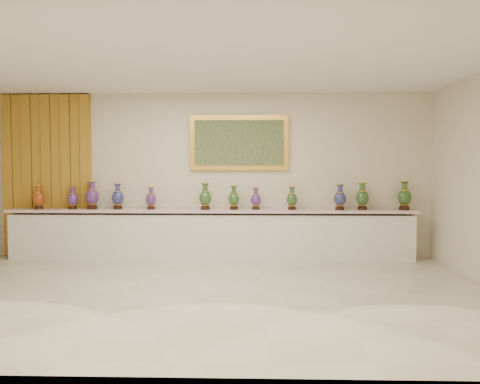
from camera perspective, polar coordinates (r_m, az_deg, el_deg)
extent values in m
plane|color=beige|center=(6.34, -5.45, -12.09)|extent=(8.00, 8.00, 0.00)
plane|color=beige|center=(8.61, -3.47, 2.00)|extent=(8.00, 0.00, 8.00)
plane|color=white|center=(6.27, -5.59, 15.44)|extent=(8.00, 8.00, 0.00)
cube|color=#AD6C25|center=(9.32, -22.42, 1.86)|extent=(1.64, 0.14, 2.95)
cube|color=gold|center=(8.55, -0.12, 6.01)|extent=(1.80, 0.06, 1.00)
cube|color=#19331D|center=(8.51, -0.12, 6.03)|extent=(1.62, 0.02, 0.82)
cube|color=white|center=(8.47, -3.58, -5.45)|extent=(7.20, 0.42, 0.81)
cube|color=beige|center=(8.39, -3.60, -2.30)|extent=(7.28, 0.48, 0.05)
cylinder|color=black|center=(9.17, -23.31, -1.79)|extent=(0.15, 0.15, 0.04)
cone|color=gold|center=(9.17, -23.32, -1.50)|extent=(0.13, 0.13, 0.03)
ellipsoid|color=#860903|center=(9.16, -23.33, -0.75)|extent=(0.26, 0.26, 0.25)
cylinder|color=gold|center=(9.15, -23.35, -0.08)|extent=(0.14, 0.14, 0.01)
cylinder|color=#860903|center=(9.15, -23.35, 0.26)|extent=(0.08, 0.08, 0.09)
cone|color=#860903|center=(9.15, -23.36, 0.66)|extent=(0.14, 0.14, 0.03)
cylinder|color=gold|center=(9.15, -23.36, 0.76)|extent=(0.14, 0.14, 0.01)
cylinder|color=black|center=(8.98, -19.70, -1.82)|extent=(0.15, 0.15, 0.04)
cone|color=gold|center=(8.98, -19.71, -1.54)|extent=(0.13, 0.13, 0.03)
ellipsoid|color=#270C4D|center=(8.97, -19.72, -0.80)|extent=(0.21, 0.21, 0.24)
cylinder|color=gold|center=(8.97, -19.73, -0.15)|extent=(0.13, 0.13, 0.01)
cylinder|color=#270C4D|center=(8.96, -19.74, 0.18)|extent=(0.08, 0.08, 0.09)
cone|color=#270C4D|center=(8.96, -19.75, 0.56)|extent=(0.13, 0.13, 0.03)
cylinder|color=gold|center=(8.96, -19.75, 0.67)|extent=(0.14, 0.14, 0.01)
cylinder|color=black|center=(8.87, -17.56, -1.82)|extent=(0.18, 0.18, 0.05)
cone|color=gold|center=(8.87, -17.56, -1.46)|extent=(0.16, 0.16, 0.03)
ellipsoid|color=#270C4D|center=(8.86, -17.58, -0.55)|extent=(0.30, 0.30, 0.29)
cylinder|color=gold|center=(8.85, -17.59, 0.25)|extent=(0.16, 0.16, 0.01)
cylinder|color=#270C4D|center=(8.85, -17.60, 0.67)|extent=(0.09, 0.09, 0.11)
cone|color=#270C4D|center=(8.85, -17.60, 1.14)|extent=(0.16, 0.16, 0.04)
cylinder|color=gold|center=(8.85, -17.60, 1.27)|extent=(0.17, 0.17, 0.01)
cylinder|color=black|center=(8.74, -14.66, -1.86)|extent=(0.16, 0.16, 0.05)
cone|color=gold|center=(8.73, -14.66, -1.53)|extent=(0.14, 0.14, 0.03)
ellipsoid|color=#101346|center=(8.72, -14.67, -0.69)|extent=(0.27, 0.27, 0.27)
cylinder|color=gold|center=(8.72, -14.68, 0.06)|extent=(0.15, 0.15, 0.01)
cylinder|color=#101346|center=(8.71, -14.69, 0.45)|extent=(0.09, 0.09, 0.10)
cone|color=#101346|center=(8.71, -14.69, 0.88)|extent=(0.15, 0.15, 0.04)
cylinder|color=gold|center=(8.71, -14.70, 1.00)|extent=(0.15, 0.15, 0.01)
cylinder|color=black|center=(8.56, -10.80, -1.93)|extent=(0.14, 0.14, 0.04)
cone|color=gold|center=(8.56, -10.80, -1.64)|extent=(0.12, 0.12, 0.03)
ellipsoid|color=#270C4D|center=(8.55, -10.81, -0.91)|extent=(0.23, 0.23, 0.23)
cylinder|color=gold|center=(8.55, -10.81, -0.25)|extent=(0.13, 0.13, 0.01)
cylinder|color=#270C4D|center=(8.54, -10.82, 0.09)|extent=(0.07, 0.07, 0.08)
cone|color=#270C4D|center=(8.54, -10.82, 0.48)|extent=(0.13, 0.13, 0.03)
cylinder|color=gold|center=(8.54, -10.82, 0.58)|extent=(0.13, 0.13, 0.01)
cylinder|color=black|center=(8.36, -4.26, -1.98)|extent=(0.17, 0.17, 0.05)
cone|color=gold|center=(8.35, -4.26, -1.63)|extent=(0.15, 0.15, 0.03)
ellipsoid|color=black|center=(8.34, -4.26, -0.73)|extent=(0.24, 0.24, 0.28)
cylinder|color=gold|center=(8.34, -4.26, 0.07)|extent=(0.15, 0.15, 0.01)
cylinder|color=black|center=(8.34, -4.27, 0.49)|extent=(0.09, 0.09, 0.10)
cone|color=black|center=(8.33, -4.27, 0.95)|extent=(0.15, 0.15, 0.04)
cylinder|color=gold|center=(8.33, -4.27, 1.08)|extent=(0.16, 0.16, 0.01)
cylinder|color=black|center=(8.36, -0.76, -1.99)|extent=(0.15, 0.15, 0.04)
cone|color=gold|center=(8.35, -0.76, -1.67)|extent=(0.13, 0.13, 0.03)
ellipsoid|color=black|center=(8.34, -0.76, -0.86)|extent=(0.26, 0.26, 0.25)
cylinder|color=gold|center=(8.34, -0.76, -0.14)|extent=(0.14, 0.14, 0.01)
cylinder|color=black|center=(8.33, -0.76, 0.23)|extent=(0.08, 0.08, 0.09)
cone|color=black|center=(8.33, -0.76, 0.66)|extent=(0.14, 0.14, 0.03)
cylinder|color=gold|center=(8.33, -0.76, 0.77)|extent=(0.14, 0.14, 0.01)
cylinder|color=black|center=(8.37, 1.94, -2.00)|extent=(0.14, 0.14, 0.04)
cone|color=gold|center=(8.36, 1.94, -1.71)|extent=(0.12, 0.12, 0.03)
ellipsoid|color=#270C4D|center=(8.35, 1.95, -0.96)|extent=(0.22, 0.22, 0.23)
cylinder|color=gold|center=(8.35, 1.95, -0.30)|extent=(0.13, 0.13, 0.01)
cylinder|color=#270C4D|center=(8.35, 1.95, 0.05)|extent=(0.07, 0.07, 0.08)
cone|color=#270C4D|center=(8.34, 1.95, 0.43)|extent=(0.13, 0.13, 0.03)
cylinder|color=gold|center=(8.34, 1.95, 0.54)|extent=(0.13, 0.13, 0.01)
cylinder|color=black|center=(8.38, 6.34, -2.00)|extent=(0.15, 0.15, 0.04)
cone|color=gold|center=(8.38, 6.34, -1.70)|extent=(0.13, 0.13, 0.03)
ellipsoid|color=black|center=(8.37, 6.34, -0.92)|extent=(0.22, 0.22, 0.24)
cylinder|color=gold|center=(8.36, 6.35, -0.23)|extent=(0.13, 0.13, 0.01)
cylinder|color=black|center=(8.36, 6.35, 0.13)|extent=(0.08, 0.08, 0.09)
cone|color=black|center=(8.36, 6.35, 0.54)|extent=(0.13, 0.13, 0.03)
cylinder|color=gold|center=(8.36, 6.35, 0.65)|extent=(0.13, 0.13, 0.01)
cylinder|color=black|center=(8.48, 12.08, -1.98)|extent=(0.16, 0.16, 0.05)
cone|color=gold|center=(8.47, 12.08, -1.64)|extent=(0.14, 0.14, 0.03)
ellipsoid|color=#101346|center=(8.46, 12.09, -0.79)|extent=(0.28, 0.28, 0.26)
cylinder|color=gold|center=(8.46, 12.10, -0.03)|extent=(0.15, 0.15, 0.01)
cylinder|color=#101346|center=(8.45, 12.10, 0.36)|extent=(0.08, 0.08, 0.10)
cone|color=#101346|center=(8.45, 12.11, 0.80)|extent=(0.15, 0.15, 0.04)
cylinder|color=gold|center=(8.45, 12.11, 0.92)|extent=(0.15, 0.15, 0.01)
cylinder|color=black|center=(8.60, 14.67, -1.93)|extent=(0.17, 0.17, 0.05)
cone|color=gold|center=(8.59, 14.68, -1.58)|extent=(0.15, 0.15, 0.03)
ellipsoid|color=black|center=(8.59, 14.69, -0.69)|extent=(0.25, 0.25, 0.28)
cylinder|color=gold|center=(8.58, 14.70, 0.10)|extent=(0.15, 0.15, 0.01)
cylinder|color=black|center=(8.58, 14.71, 0.51)|extent=(0.09, 0.09, 0.10)
cone|color=black|center=(8.57, 14.71, 0.97)|extent=(0.15, 0.15, 0.04)
cylinder|color=gold|center=(8.57, 14.71, 1.10)|extent=(0.16, 0.16, 0.01)
cylinder|color=black|center=(8.81, 19.38, -1.88)|extent=(0.18, 0.18, 0.05)
cone|color=gold|center=(8.81, 19.39, -1.51)|extent=(0.16, 0.16, 0.03)
ellipsoid|color=black|center=(8.80, 19.40, -0.59)|extent=(0.31, 0.31, 0.30)
cylinder|color=gold|center=(8.79, 19.42, 0.24)|extent=(0.16, 0.16, 0.01)
cylinder|color=black|center=(8.79, 19.42, 0.66)|extent=(0.10, 0.10, 0.11)
cone|color=black|center=(8.79, 19.43, 1.15)|extent=(0.16, 0.16, 0.04)
cylinder|color=gold|center=(8.79, 19.43, 1.28)|extent=(0.17, 0.17, 0.01)
cube|color=white|center=(8.89, -20.58, -2.01)|extent=(0.10, 0.06, 0.00)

